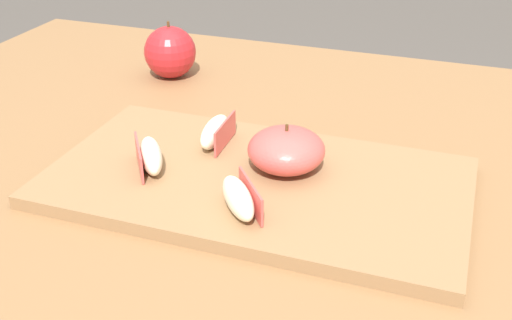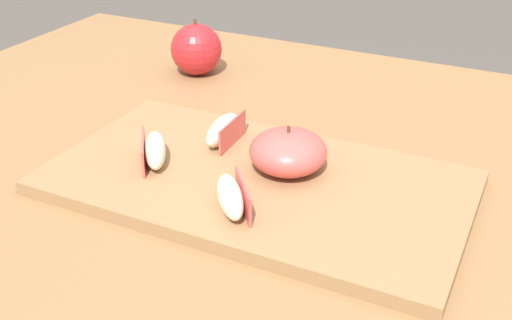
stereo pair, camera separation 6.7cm
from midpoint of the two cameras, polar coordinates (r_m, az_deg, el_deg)
dining_table at (r=0.76m, az=3.62°, el=-8.08°), size 1.33×0.88×0.73m
cutting_board at (r=0.68m, az=-2.81°, el=-2.11°), size 0.45×0.25×0.02m
apple_half_skin_up at (r=0.68m, az=-0.04°, el=0.85°), size 0.08×0.08×0.05m
apple_wedge_front at (r=0.70m, az=-12.29°, el=0.30°), size 0.06×0.07×0.03m
apple_wedge_right at (r=0.74m, az=-6.25°, el=2.48°), size 0.03×0.07×0.03m
apple_wedge_near_knife at (r=0.61m, az=-4.67°, el=-3.53°), size 0.06×0.07×0.03m
whole_apple_crimson at (r=0.99m, az=-9.74°, el=9.57°), size 0.08×0.08×0.09m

